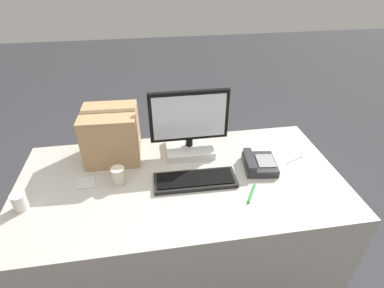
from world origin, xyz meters
TOP-DOWN VIEW (x-y plane):
  - ground_plane at (0.00, 0.00)m, footprint 12.00×12.00m
  - office_desk at (0.00, 0.00)m, footprint 1.80×0.90m
  - monitor at (0.09, 0.26)m, footprint 0.47×0.24m
  - keyboard at (0.08, -0.04)m, footprint 0.46×0.17m
  - desk_phone at (0.46, 0.03)m, footprint 0.20×0.23m
  - paper_cup_left at (-0.80, -0.10)m, footprint 0.07×0.07m
  - paper_cup_right at (-0.33, 0.02)m, footprint 0.07×0.07m
  - spoon at (0.73, 0.08)m, footprint 0.15×0.07m
  - cardboard_box at (-0.37, 0.28)m, footprint 0.32×0.30m
  - pen_marker at (0.35, -0.18)m, footprint 0.09×0.13m
  - sticky_note_pad at (-0.52, 0.05)m, footprint 0.10×0.10m

SIDE VIEW (x-z plane):
  - ground_plane at x=0.00m, z-range 0.00..0.00m
  - office_desk at x=0.00m, z-range 0.00..0.72m
  - spoon at x=0.73m, z-range 0.72..0.72m
  - sticky_note_pad at x=-0.52m, z-range 0.72..0.73m
  - pen_marker at x=0.35m, z-range 0.72..0.73m
  - keyboard at x=0.08m, z-range 0.72..0.75m
  - desk_phone at x=0.46m, z-range 0.71..0.78m
  - paper_cup_left at x=-0.80m, z-range 0.72..0.81m
  - paper_cup_right at x=-0.33m, z-range 0.72..0.82m
  - cardboard_box at x=-0.37m, z-range 0.72..1.03m
  - monitor at x=0.09m, z-range 0.68..1.09m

